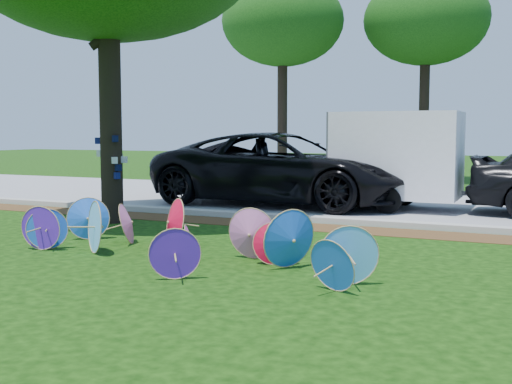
{
  "coord_description": "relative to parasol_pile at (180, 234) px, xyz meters",
  "views": [
    {
      "loc": [
        4.68,
        -7.12,
        1.85
      ],
      "look_at": [
        0.5,
        2.0,
        0.9
      ],
      "focal_mm": 45.0,
      "sensor_mm": 36.0,
      "label": 1
    }
  ],
  "objects": [
    {
      "name": "ground",
      "position": [
        0.18,
        -0.8,
        -0.37
      ],
      "size": [
        90.0,
        90.0,
        0.0
      ],
      "primitive_type": "plane",
      "color": "black",
      "rests_on": "ground"
    },
    {
      "name": "mulch_strip",
      "position": [
        0.18,
        3.7,
        -0.36
      ],
      "size": [
        90.0,
        1.0,
        0.01
      ],
      "primitive_type": "cube",
      "color": "#472D16",
      "rests_on": "ground"
    },
    {
      "name": "curb",
      "position": [
        0.18,
        4.4,
        -0.31
      ],
      "size": [
        90.0,
        0.3,
        0.12
      ],
      "primitive_type": "cube",
      "color": "#B7B5AD",
      "rests_on": "ground"
    },
    {
      "name": "street",
      "position": [
        0.18,
        8.55,
        -0.36
      ],
      "size": [
        90.0,
        8.0,
        0.01
      ],
      "primitive_type": "cube",
      "color": "gray",
      "rests_on": "ground"
    },
    {
      "name": "parasol_pile",
      "position": [
        0.0,
        0.0,
        0.0
      ],
      "size": [
        5.74,
        2.51,
        0.83
      ],
      "color": "#62BDFF",
      "rests_on": "ground"
    },
    {
      "name": "black_van",
      "position": [
        -1.25,
        7.01,
        0.54
      ],
      "size": [
        6.58,
        3.11,
        1.82
      ],
      "primitive_type": "imported",
      "rotation": [
        0.0,
        0.0,
        1.56
      ],
      "color": "black",
      "rests_on": "ground"
    },
    {
      "name": "cargo_trailer",
      "position": [
        1.58,
        7.26,
        0.94
      ],
      "size": [
        2.88,
        1.84,
        2.6
      ],
      "primitive_type": "cube",
      "rotation": [
        0.0,
        0.0,
        0.01
      ],
      "color": "white",
      "rests_on": "ground"
    },
    {
      "name": "bg_trees",
      "position": [
        2.74,
        14.35,
        5.4
      ],
      "size": [
        20.12,
        6.61,
        7.4
      ],
      "color": "black",
      "rests_on": "ground"
    }
  ]
}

